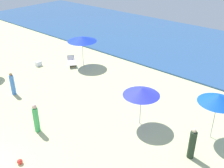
% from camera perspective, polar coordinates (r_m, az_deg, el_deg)
% --- Properties ---
extents(ocean, '(60.00, 14.51, 0.12)m').
position_cam_1_polar(ocean, '(28.38, 17.73, 7.48)').
color(ocean, '#2D568A').
rests_on(ocean, ground_plane).
extents(umbrella_0, '(2.43, 2.43, 2.52)m').
position_cam_1_polar(umbrella_0, '(22.44, -6.43, 9.55)').
color(umbrella_0, silver).
rests_on(umbrella_0, ground_plane).
extents(lounge_chair_0_0, '(1.47, 1.26, 0.71)m').
position_cam_1_polar(lounge_chair_0_0, '(23.20, -8.59, 4.62)').
color(lounge_chair_0_0, silver).
rests_on(lounge_chair_0_0, ground_plane).
extents(umbrella_3, '(2.06, 2.06, 2.33)m').
position_cam_1_polar(umbrella_3, '(14.65, 6.29, -1.62)').
color(umbrella_3, silver).
rests_on(umbrella_3, ground_plane).
extents(umbrella_4, '(2.02, 2.02, 2.62)m').
position_cam_1_polar(umbrella_4, '(14.38, 21.73, -2.94)').
color(umbrella_4, silver).
rests_on(umbrella_4, ground_plane).
extents(beachgoer_0, '(0.42, 0.42, 1.73)m').
position_cam_1_polar(beachgoer_0, '(15.22, -15.89, -7.09)').
color(beachgoer_0, '#42AD5F').
rests_on(beachgoer_0, ground_plane).
extents(beachgoer_1, '(0.41, 0.41, 1.62)m').
position_cam_1_polar(beachgoer_1, '(19.43, -20.45, -0.08)').
color(beachgoer_1, '#457ED9').
rests_on(beachgoer_1, ground_plane).
extents(beachgoer_2, '(0.36, 0.36, 1.69)m').
position_cam_1_polar(beachgoer_2, '(13.59, 16.70, -12.21)').
color(beachgoer_2, '#233424').
rests_on(beachgoer_2, ground_plane).
extents(beach_ball_0, '(0.27, 0.27, 0.27)m').
position_cam_1_polar(beach_ball_0, '(13.84, -19.07, -15.37)').
color(beach_ball_0, red).
rests_on(beach_ball_0, ground_plane).
extents(cooler_box_1, '(0.33, 0.51, 0.41)m').
position_cam_1_polar(cooler_box_1, '(23.66, -15.38, 4.20)').
color(cooler_box_1, white).
rests_on(cooler_box_1, ground_plane).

